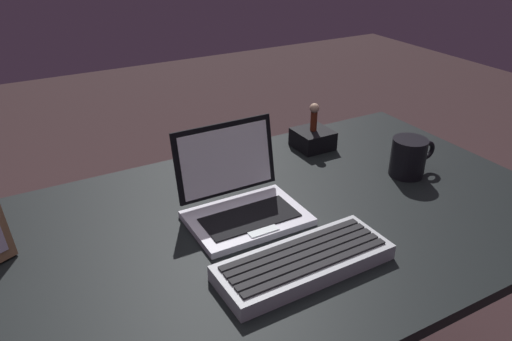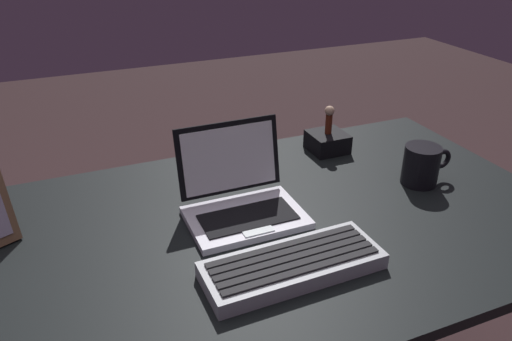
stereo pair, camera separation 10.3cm
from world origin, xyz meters
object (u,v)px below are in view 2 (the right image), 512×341
(figurine_stand, at_px, (327,142))
(coffee_mug, at_px, (422,165))
(figurine, at_px, (329,117))
(external_keyboard, at_px, (293,265))
(laptop_front, at_px, (241,199))

(figurine_stand, relative_size, coffee_mug, 0.75)
(figurine, distance_m, coffee_mug, 0.28)
(external_keyboard, bearing_deg, figurine_stand, 53.43)
(external_keyboard, distance_m, coffee_mug, 0.47)
(external_keyboard, relative_size, coffee_mug, 2.56)
(laptop_front, bearing_deg, coffee_mug, -4.56)
(laptop_front, bearing_deg, figurine, 32.23)
(laptop_front, xyz_separation_m, external_keyboard, (0.02, -0.22, -0.02))
(figurine_stand, distance_m, figurine, 0.07)
(laptop_front, distance_m, figurine, 0.40)
(laptop_front, xyz_separation_m, figurine_stand, (0.34, 0.21, -0.01))
(external_keyboard, xyz_separation_m, coffee_mug, (0.44, 0.19, 0.03))
(laptop_front, relative_size, figurine_stand, 2.50)
(external_keyboard, height_order, figurine_stand, figurine_stand)
(figurine_stand, bearing_deg, figurine, 0.00)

